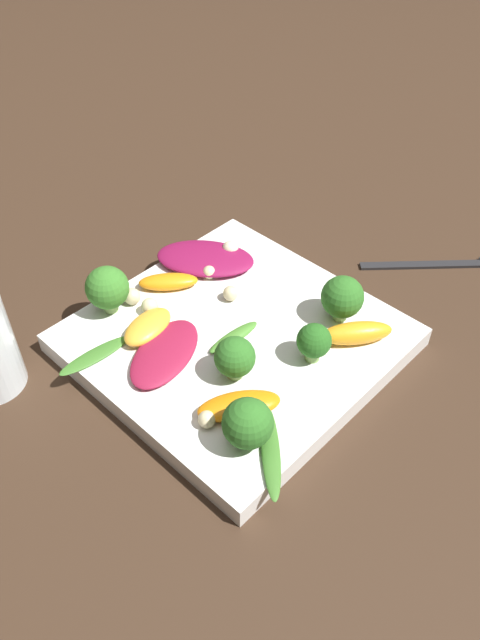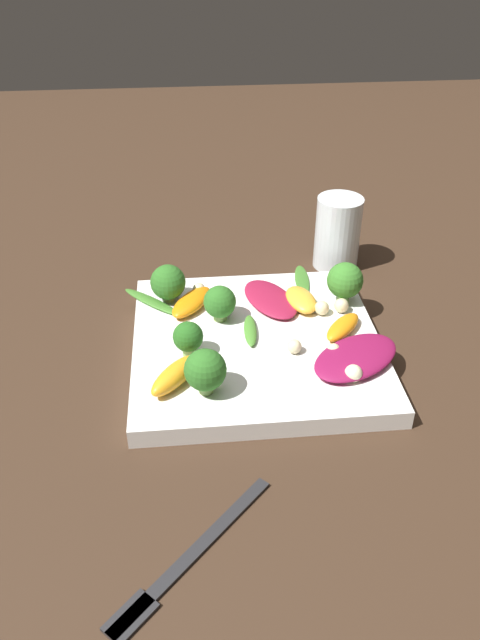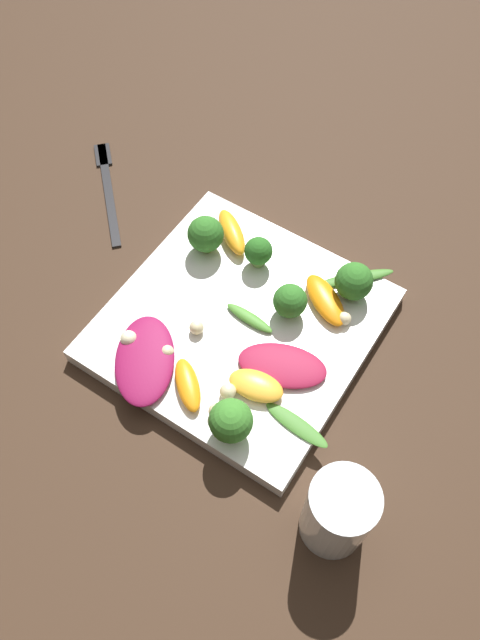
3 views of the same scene
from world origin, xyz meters
TOP-DOWN VIEW (x-y plane):
  - ground_plane at (0.00, 0.00)m, footprint 2.40×2.40m
  - plate at (0.00, 0.00)m, footprint 0.28×0.28m
  - fork at (-0.09, -0.27)m, footprint 0.14×0.14m
  - radicchio_leaf_0 at (0.03, 0.07)m, footprint 0.08×0.11m
  - radicchio_leaf_1 at (0.10, -0.06)m, footprint 0.13×0.11m
  - orange_segment_0 at (-0.09, -0.07)m, footprint 0.06×0.07m
  - orange_segment_1 at (-0.07, 0.07)m, footprint 0.07×0.08m
  - orange_segment_2 at (0.06, 0.06)m, footprint 0.04×0.06m
  - orange_segment_3 at (0.10, -0.00)m, footprint 0.06×0.06m
  - broccoli_floret_0 at (-0.10, 0.09)m, footprint 0.04×0.04m
  - broccoli_floret_1 at (-0.08, -0.02)m, footprint 0.03×0.03m
  - broccoli_floret_2 at (0.12, 0.06)m, footprint 0.04×0.04m
  - broccoli_floret_3 at (-0.06, -0.09)m, footprint 0.04×0.04m
  - broccoli_floret_4 at (-0.04, 0.04)m, footprint 0.04×0.04m
  - arugula_sprig_0 at (-0.01, 0.01)m, footprint 0.02×0.06m
  - arugula_sprig_1 at (-0.12, 0.08)m, footprint 0.08×0.08m
  - arugula_sprig_2 at (0.07, 0.12)m, footprint 0.02×0.08m
  - macadamia_nut_0 at (0.11, 0.04)m, footprint 0.02×0.02m
  - macadamia_nut_1 at (0.04, -0.03)m, footprint 0.02×0.02m
  - macadamia_nut_2 at (-0.06, 0.10)m, footprint 0.02×0.02m
  - macadamia_nut_3 at (0.08, -0.04)m, footprint 0.01×0.01m
  - macadamia_nut_4 at (0.08, 0.04)m, footprint 0.02×0.02m
  - macadamia_nut_5 at (0.09, -0.08)m, footprint 0.02×0.02m

SIDE VIEW (x-z plane):
  - ground_plane at x=0.00m, z-range 0.00..0.00m
  - fork at x=-0.09m, z-range 0.00..0.01m
  - plate at x=0.00m, z-range 0.00..0.02m
  - arugula_sprig_2 at x=0.07m, z-range 0.02..0.03m
  - arugula_sprig_1 at x=-0.12m, z-range 0.02..0.03m
  - arugula_sprig_0 at x=-0.01m, z-range 0.02..0.03m
  - radicchio_leaf_0 at x=0.03m, z-range 0.02..0.03m
  - radicchio_leaf_1 at x=0.10m, z-range 0.02..0.04m
  - macadamia_nut_3 at x=0.08m, z-range 0.02..0.04m
  - orange_segment_3 at x=0.10m, z-range 0.02..0.04m
  - macadamia_nut_2 at x=-0.06m, z-range 0.02..0.04m
  - orange_segment_1 at x=-0.07m, z-range 0.02..0.04m
  - macadamia_nut_1 at x=0.04m, z-range 0.02..0.04m
  - orange_segment_2 at x=0.06m, z-range 0.02..0.04m
  - macadamia_nut_4 at x=0.08m, z-range 0.02..0.04m
  - macadamia_nut_0 at x=0.11m, z-range 0.02..0.04m
  - macadamia_nut_5 at x=0.09m, z-range 0.02..0.04m
  - orange_segment_0 at x=-0.09m, z-range 0.02..0.04m
  - broccoli_floret_1 at x=-0.08m, z-range 0.02..0.06m
  - broccoli_floret_4 at x=-0.04m, z-range 0.02..0.07m
  - broccoli_floret_0 at x=-0.10m, z-range 0.02..0.07m
  - broccoli_floret_3 at x=-0.06m, z-range 0.02..0.07m
  - broccoli_floret_2 at x=0.12m, z-range 0.02..0.08m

